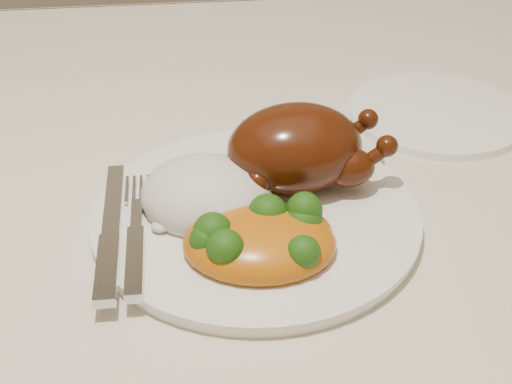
{
  "coord_description": "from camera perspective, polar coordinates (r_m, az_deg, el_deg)",
  "views": [
    {
      "loc": [
        0.01,
        -0.59,
        1.15
      ],
      "look_at": [
        0.08,
        -0.07,
        0.8
      ],
      "focal_mm": 50.0,
      "sensor_mm": 36.0,
      "label": 1
    }
  ],
  "objects": [
    {
      "name": "dinner_plate",
      "position": [
        0.64,
        0.0,
        -1.94
      ],
      "size": [
        0.37,
        0.37,
        0.01
      ],
      "primitive_type": "cylinder",
      "rotation": [
        0.0,
        0.0,
        -0.37
      ],
      "color": "white",
      "rests_on": "tablecloth"
    },
    {
      "name": "cutlery",
      "position": [
        0.6,
        -10.71,
        -4.15
      ],
      "size": [
        0.04,
        0.2,
        0.01
      ],
      "rotation": [
        0.0,
        0.0,
        -0.0
      ],
      "color": "silver",
      "rests_on": "dinner_plate"
    },
    {
      "name": "dining_table",
      "position": [
        0.76,
        -6.37,
        -5.64
      ],
      "size": [
        1.6,
        0.9,
        0.76
      ],
      "color": "brown",
      "rests_on": "floor"
    },
    {
      "name": "roast_chicken",
      "position": [
        0.65,
        3.46,
        3.56
      ],
      "size": [
        0.16,
        0.11,
        0.08
      ],
      "rotation": [
        0.0,
        0.0,
        0.09
      ],
      "color": "#441807",
      "rests_on": "dinner_plate"
    },
    {
      "name": "rice_mound",
      "position": [
        0.64,
        -3.99,
        -0.32
      ],
      "size": [
        0.15,
        0.14,
        0.06
      ],
      "rotation": [
        0.0,
        0.0,
        -0.39
      ],
      "color": "white",
      "rests_on": "dinner_plate"
    },
    {
      "name": "mac_and_cheese",
      "position": [
        0.59,
        0.62,
        -3.62
      ],
      "size": [
        0.14,
        0.11,
        0.05
      ],
      "rotation": [
        0.0,
        0.0,
        -0.12
      ],
      "color": "#CA6A0D",
      "rests_on": "dinner_plate"
    },
    {
      "name": "tablecloth",
      "position": [
        0.72,
        -6.74,
        -1.16
      ],
      "size": [
        1.73,
        1.03,
        0.18
      ],
      "color": "beige",
      "rests_on": "dining_table"
    },
    {
      "name": "side_plate",
      "position": [
        0.84,
        14.27,
        6.16
      ],
      "size": [
        0.25,
        0.25,
        0.01
      ],
      "primitive_type": "cylinder",
      "rotation": [
        0.0,
        0.0,
        -0.31
      ],
      "color": "white",
      "rests_on": "tablecloth"
    }
  ]
}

